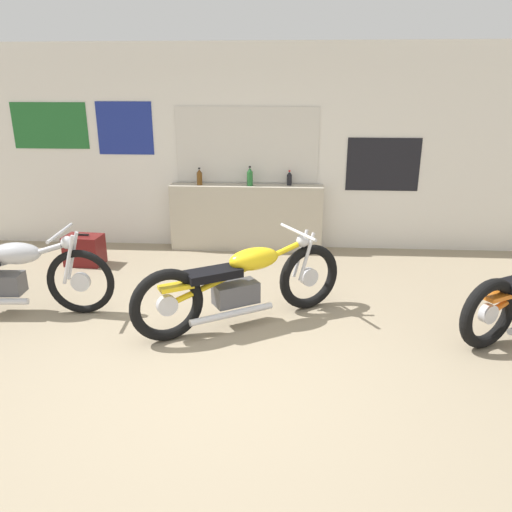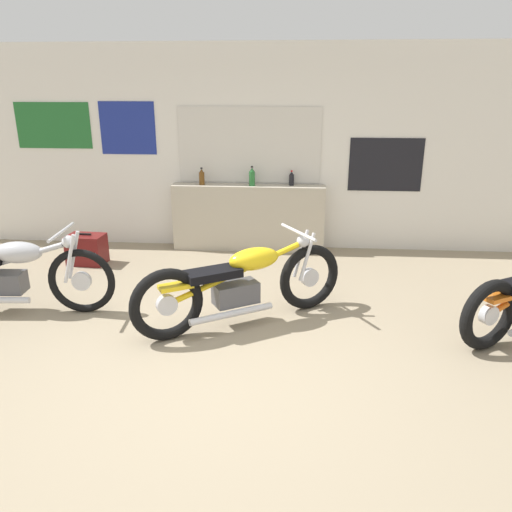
% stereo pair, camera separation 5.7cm
% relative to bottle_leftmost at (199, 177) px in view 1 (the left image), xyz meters
% --- Properties ---
extents(ground_plane, '(24.00, 24.00, 0.00)m').
position_rel_bottle_leftmost_xyz_m(ground_plane, '(0.63, -3.30, -1.04)').
color(ground_plane, gray).
extents(wall_back, '(10.00, 0.07, 2.80)m').
position_rel_bottle_leftmost_xyz_m(wall_back, '(0.62, 0.20, 0.37)').
color(wall_back, silver).
rests_on(wall_back, ground_plane).
extents(sill_counter, '(2.14, 0.28, 0.93)m').
position_rel_bottle_leftmost_xyz_m(sill_counter, '(0.65, 0.02, -0.57)').
color(sill_counter, '#B7AD99').
rests_on(sill_counter, ground_plane).
extents(bottle_leftmost, '(0.08, 0.08, 0.24)m').
position_rel_bottle_leftmost_xyz_m(bottle_leftmost, '(0.00, 0.00, 0.00)').
color(bottle_leftmost, '#5B3814').
rests_on(bottle_leftmost, sill_counter).
extents(bottle_left_center, '(0.08, 0.08, 0.27)m').
position_rel_bottle_leftmost_xyz_m(bottle_left_center, '(0.70, -0.01, 0.01)').
color(bottle_left_center, '#23662D').
rests_on(bottle_left_center, sill_counter).
extents(bottle_center, '(0.07, 0.07, 0.21)m').
position_rel_bottle_leftmost_xyz_m(bottle_center, '(1.25, 0.07, -0.02)').
color(bottle_center, black).
rests_on(bottle_center, sill_counter).
extents(motorcycle_silver, '(2.15, 0.64, 0.88)m').
position_rel_bottle_leftmost_xyz_m(motorcycle_silver, '(-1.59, -2.28, -0.61)').
color(motorcycle_silver, black).
rests_on(motorcycle_silver, ground_plane).
extents(motorcycle_yellow, '(1.97, 1.25, 0.88)m').
position_rel_bottle_leftmost_xyz_m(motorcycle_yellow, '(0.82, -2.35, -0.62)').
color(motorcycle_yellow, black).
rests_on(motorcycle_yellow, ground_plane).
extents(hard_case_darkred, '(0.49, 0.35, 0.42)m').
position_rel_bottle_leftmost_xyz_m(hard_case_darkred, '(-1.42, -0.78, -0.84)').
color(hard_case_darkred, maroon).
rests_on(hard_case_darkred, ground_plane).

